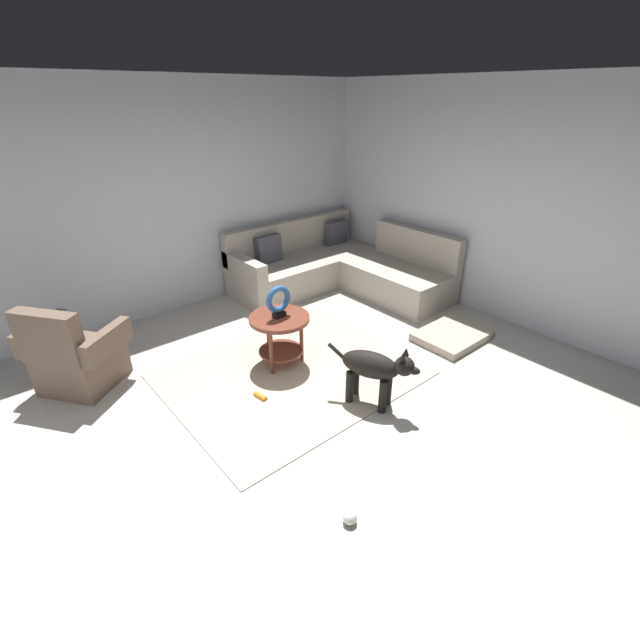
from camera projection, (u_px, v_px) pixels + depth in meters
name	position (u px, v px, depth m)	size (l,w,h in m)	color
ground_plane	(325.00, 420.00, 3.87)	(6.00, 6.00, 0.10)	#B7B2A8
wall_back	(163.00, 202.00, 5.22)	(6.00, 0.12, 2.70)	silver
wall_right	(525.00, 209.00, 4.92)	(0.12, 6.00, 2.70)	silver
area_rug	(291.00, 374.00, 4.41)	(2.30, 1.90, 0.01)	#BCAD93
sectional_couch	(338.00, 269.00, 6.23)	(2.20, 2.25, 0.88)	#B2A899
armchair	(75.00, 357.00, 4.09)	(0.96, 1.00, 0.88)	brown
side_table	(280.00, 328.00, 4.41)	(0.60, 0.60, 0.54)	brown
torus_sculpture	(278.00, 301.00, 4.27)	(0.28, 0.08, 0.33)	black
dog_bed_mat	(452.00, 336.00, 5.02)	(0.80, 0.60, 0.09)	#B2A38E
dog	(375.00, 368.00, 3.82)	(0.41, 0.80, 0.63)	black
dog_toy_ball	(350.00, 517.00, 2.87)	(0.10, 0.10, 0.10)	silver
dog_toy_rope	(260.00, 396.00, 4.05)	(0.05, 0.05, 0.14)	orange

